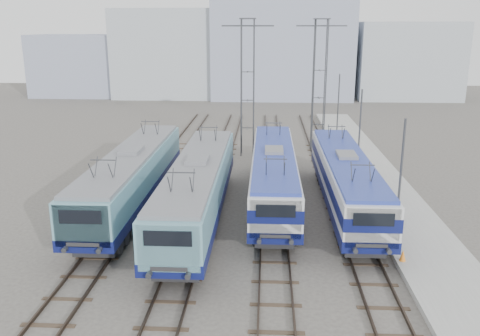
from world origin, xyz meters
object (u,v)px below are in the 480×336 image
Objects in this scene: locomotive_center_left at (198,187)px; catenary_tower_west at (248,82)px; locomotive_far_left at (132,175)px; catenary_tower_east at (319,80)px; mast_mid at (359,137)px; locomotive_center_right at (274,172)px; mast_rear at (338,111)px; mast_front at (400,186)px; safety_cone at (403,255)px; locomotive_far_right at (346,178)px.

catenary_tower_west reaches higher than locomotive_center_left.
catenary_tower_west reaches higher than locomotive_far_left.
catenary_tower_east is 1.71× the size of mast_mid.
mast_rear reaches higher than locomotive_center_right.
mast_front reaches higher than safety_cone.
safety_cone is at bearing -90.22° from mast_rear.
locomotive_center_left is at bearing -142.63° from locomotive_center_right.
locomotive_center_left reaches higher than locomotive_center_right.
locomotive_far_left is 2.63× the size of mast_front.
locomotive_center_left reaches higher than safety_cone.
safety_cone is at bearing -92.83° from mast_front.
mast_mid reaches higher than locomotive_far_left.
mast_mid reaches higher than locomotive_center_left.
locomotive_center_right is at bearing 134.41° from mast_front.
locomotive_far_left is 1.04× the size of locomotive_center_right.
locomotive_far_left is 21.80m from catenary_tower_east.
catenary_tower_east is at bearing 101.86° from mast_mid.
locomotive_center_left is at bearing -26.00° from locomotive_far_left.
locomotive_far_right is at bearing 102.97° from safety_cone.
safety_cone is (1.75, -7.60, -1.65)m from locomotive_far_right.
mast_front is 12.23× the size of safety_cone.
catenary_tower_east reaches higher than mast_front.
mast_rear is 12.23× the size of safety_cone.
mast_mid is 12.23× the size of safety_cone.
safety_cone is (2.00, -24.02, -6.06)m from catenary_tower_east.
locomotive_far_right is at bearing -11.31° from locomotive_center_right.
locomotive_far_left is at bearing -178.55° from locomotive_far_right.
catenary_tower_west is at bearing 137.07° from mast_mid.
locomotive_center_left is 12.01m from safety_cone.
locomotive_far_left is 16.98m from safety_cone.
locomotive_center_right reaches higher than locomotive_far_right.
locomotive_center_right is 4.59m from locomotive_far_right.
mast_front reaches higher than locomotive_far_right.
catenary_tower_east is 20.96× the size of safety_cone.
locomotive_far_right is 2.50× the size of mast_front.
mast_mid reaches higher than locomotive_far_right.
locomotive_center_right is 10.68m from safety_cone.
locomotive_far_left is 32.10× the size of safety_cone.
locomotive_center_left is (4.50, -2.19, 0.02)m from locomotive_far_left.
mast_rear is (10.85, 20.96, 1.20)m from locomotive_center_left.
locomotive_far_right is 7.97m from safety_cone.
locomotive_far_left is 9.09m from locomotive_center_right.
catenary_tower_east is at bearing 94.76° from safety_cone.
mast_front is at bearing -90.00° from mast_mid.
locomotive_far_right is at bearing 15.74° from locomotive_center_left.
mast_rear is (8.60, 4.00, -3.14)m from catenary_tower_west.
mast_front is 1.00× the size of mast_rear.
locomotive_far_left is at bearing -128.33° from catenary_tower_east.
safety_cone is at bearing -53.68° from locomotive_center_right.
safety_cone is at bearing -77.03° from locomotive_far_right.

